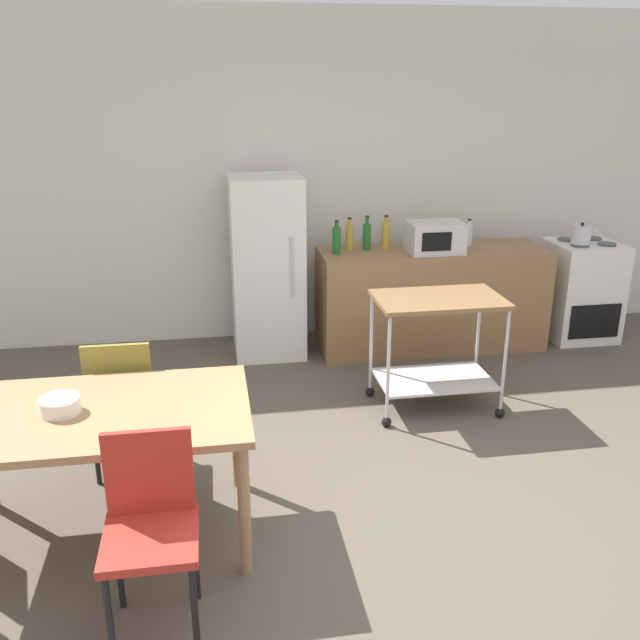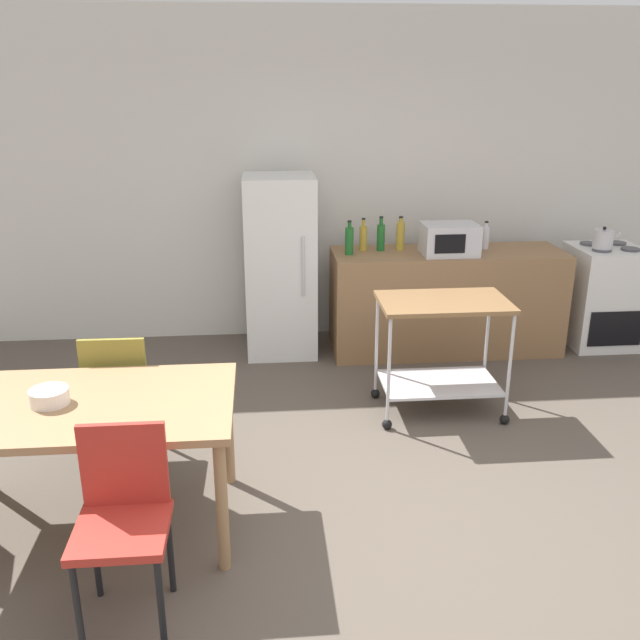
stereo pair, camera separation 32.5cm
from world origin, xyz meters
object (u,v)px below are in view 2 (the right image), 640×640
at_px(bottle_sparkling_water, 363,237).
at_px(fruit_bowl, 49,397).
at_px(chair_olive, 120,390).
at_px(kitchen_cart, 442,337).
at_px(stove_oven, 602,296).
at_px(chair_red, 123,513).
at_px(kettle, 603,239).
at_px(bottle_soda, 400,235).
at_px(bottle_hot_sauce, 349,240).
at_px(microwave, 449,239).
at_px(bottle_wine, 485,237).
at_px(bottle_soy_sauce, 381,237).
at_px(dining_table, 87,416).
at_px(refrigerator, 280,266).

xyz_separation_m(bottle_sparkling_water, fruit_bowl, (-1.97, -2.51, -0.23)).
distance_m(chair_olive, kitchen_cart, 2.21).
bearing_deg(stove_oven, chair_red, -140.29).
xyz_separation_m(stove_oven, kitchen_cart, (-1.80, -1.22, 0.12)).
bearing_deg(kettle, bottle_soda, 174.09).
bearing_deg(fruit_bowl, kitchen_cart, 27.37).
relative_size(bottle_hot_sauce, fruit_bowl, 1.47).
distance_m(bottle_soda, microwave, 0.43).
xyz_separation_m(chair_olive, bottle_wine, (2.83, 1.85, 0.48)).
distance_m(bottle_soy_sauce, fruit_bowl, 3.28).
bearing_deg(bottle_wine, chair_red, -129.57).
xyz_separation_m(chair_red, microwave, (2.21, 2.95, 0.51)).
distance_m(chair_red, bottle_hot_sauce, 3.36).
distance_m(chair_red, bottle_wine, 4.09).
bearing_deg(chair_red, bottle_soy_sauce, 61.99).
distance_m(kitchen_cart, bottle_soda, 1.38).
distance_m(stove_oven, bottle_soy_sauce, 2.11).
distance_m(bottle_soda, bottle_wine, 0.75).
xyz_separation_m(stove_oven, bottle_soda, (-1.86, 0.08, 0.57)).
height_order(chair_red, stove_oven, stove_oven).
height_order(fruit_bowl, kettle, kettle).
bearing_deg(chair_olive, kettle, -155.51).
relative_size(chair_red, bottle_wine, 3.70).
xyz_separation_m(microwave, kettle, (1.36, 0.02, -0.03)).
relative_size(bottle_sparkling_water, bottle_soy_sauce, 0.95).
height_order(chair_red, bottle_sparkling_water, bottle_sparkling_water).
bearing_deg(kettle, chair_olive, -156.17).
bearing_deg(microwave, bottle_soy_sauce, 161.38).
bearing_deg(dining_table, bottle_wine, 40.97).
bearing_deg(bottle_sparkling_water, bottle_soda, 0.03).
height_order(bottle_soy_sauce, bottle_soda, bottle_soy_sauce).
distance_m(dining_table, bottle_soy_sauce, 3.18).
height_order(stove_oven, bottle_soy_sauce, bottle_soy_sauce).
relative_size(microwave, bottle_wine, 1.91).
height_order(chair_red, refrigerator, refrigerator).
height_order(chair_red, kettle, kettle).
relative_size(chair_red, bottle_sparkling_water, 3.16).
bearing_deg(stove_oven, kettle, -140.33).
bearing_deg(bottle_wine, stove_oven, -3.14).
height_order(dining_table, bottle_soda, bottle_soda).
bearing_deg(dining_table, bottle_hot_sauce, 55.16).
relative_size(chair_red, chair_olive, 1.00).
distance_m(kitchen_cart, kettle, 2.07).
bearing_deg(bottle_hot_sauce, bottle_soy_sauce, 22.16).
relative_size(microwave, kettle, 1.92).
bearing_deg(refrigerator, dining_table, -113.20).
bearing_deg(chair_olive, microwave, -145.19).
relative_size(microwave, fruit_bowl, 2.35).
distance_m(chair_olive, bottle_soda, 2.84).
distance_m(bottle_soy_sauce, kettle, 1.92).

